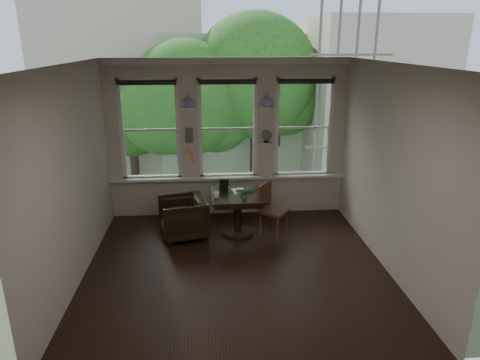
{
  "coord_description": "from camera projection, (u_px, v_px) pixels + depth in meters",
  "views": [
    {
      "loc": [
        -0.4,
        -5.73,
        3.29
      ],
      "look_at": [
        0.13,
        0.9,
        1.11
      ],
      "focal_mm": 32.0,
      "sensor_mm": 36.0,
      "label": 1
    }
  ],
  "objects": [
    {
      "name": "ceiling",
      "position": [
        236.0,
        64.0,
        5.55
      ],
      "size": [
        4.5,
        4.5,
        0.0
      ],
      "primitive_type": "plane",
      "rotation": [
        3.14,
        0.0,
        0.0
      ],
      "color": "silver",
      "rests_on": "ground"
    },
    {
      "name": "wall_left",
      "position": [
        72.0,
        178.0,
        5.85
      ],
      "size": [
        0.0,
        4.5,
        4.5
      ],
      "primitive_type": "plane",
      "rotation": [
        1.57,
        0.0,
        1.57
      ],
      "color": "beige",
      "rests_on": "ground"
    },
    {
      "name": "vase_right",
      "position": [
        267.0,
        100.0,
        7.88
      ],
      "size": [
        0.24,
        0.24,
        0.25
      ],
      "primitive_type": "imported",
      "color": "white",
      "rests_on": "shelf_right"
    },
    {
      "name": "desk_fan",
      "position": [
        266.0,
        138.0,
        8.08
      ],
      "size": [
        0.2,
        0.2,
        0.24
      ],
      "primitive_type": null,
      "color": "#59544F",
      "rests_on": "ground"
    },
    {
      "name": "side_chair_right",
      "position": [
        274.0,
        210.0,
        7.47
      ],
      "size": [
        0.59,
        0.59,
        0.92
      ],
      "primitive_type": null,
      "rotation": [
        0.0,
        0.0,
        0.92
      ],
      "color": "#463019",
      "rests_on": "ground"
    },
    {
      "name": "table",
      "position": [
        237.0,
        214.0,
        7.52
      ],
      "size": [
        0.9,
        0.9,
        0.75
      ],
      "primitive_type": null,
      "color": "black",
      "rests_on": "ground"
    },
    {
      "name": "sticky_notes",
      "position": [
        190.0,
        153.0,
        8.11
      ],
      "size": [
        0.16,
        0.01,
        0.24
      ],
      "primitive_type": null,
      "color": "pink",
      "rests_on": "ground"
    },
    {
      "name": "wall_front",
      "position": [
        253.0,
        247.0,
        3.89
      ],
      "size": [
        4.5,
        0.0,
        4.5
      ],
      "primitive_type": "plane",
      "rotation": [
        -1.57,
        0.0,
        0.0
      ],
      "color": "beige",
      "rests_on": "ground"
    },
    {
      "name": "papers",
      "position": [
        239.0,
        191.0,
        7.56
      ],
      "size": [
        0.28,
        0.34,
        0.0
      ],
      "primitive_type": "cube",
      "rotation": [
        0.0,
        0.0,
        0.21
      ],
      "color": "silver",
      "rests_on": "table"
    },
    {
      "name": "window_right",
      "position": [
        303.0,
        127.0,
        8.2
      ],
      "size": [
        1.1,
        0.12,
        1.9
      ],
      "primitive_type": null,
      "color": "white",
      "rests_on": "ground"
    },
    {
      "name": "intercom",
      "position": [
        189.0,
        135.0,
        8.0
      ],
      "size": [
        0.14,
        0.06,
        0.28
      ],
      "primitive_type": "cube",
      "color": "#59544F",
      "rests_on": "ground"
    },
    {
      "name": "ground",
      "position": [
        236.0,
        268.0,
        6.48
      ],
      "size": [
        4.5,
        4.5,
        0.0
      ],
      "primitive_type": "plane",
      "color": "black",
      "rests_on": "ground"
    },
    {
      "name": "tablet",
      "position": [
        224.0,
        186.0,
        7.5
      ],
      "size": [
        0.18,
        0.12,
        0.22
      ],
      "primitive_type": "cube",
      "rotation": [
        -0.26,
        0.0,
        -0.31
      ],
      "color": "black",
      "rests_on": "table"
    },
    {
      "name": "cushion_red",
      "position": [
        183.0,
        213.0,
        7.4
      ],
      "size": [
        0.45,
        0.45,
        0.06
      ],
      "primitive_type": "cube",
      "color": "maroon",
      "rests_on": "armchair_left"
    },
    {
      "name": "mug",
      "position": [
        216.0,
        195.0,
        7.23
      ],
      "size": [
        0.11,
        0.11,
        0.1
      ],
      "primitive_type": "imported",
      "rotation": [
        0.0,
        0.0,
        -0.06
      ],
      "color": "white",
      "rests_on": "table"
    },
    {
      "name": "shelf_left",
      "position": [
        188.0,
        109.0,
        7.81
      ],
      "size": [
        0.26,
        0.16,
        0.03
      ],
      "primitive_type": "cube",
      "color": "white",
      "rests_on": "ground"
    },
    {
      "name": "shelf_right",
      "position": [
        267.0,
        108.0,
        7.92
      ],
      "size": [
        0.26,
        0.16,
        0.03
      ],
      "primitive_type": "cube",
      "color": "white",
      "rests_on": "ground"
    },
    {
      "name": "window_left",
      "position": [
        150.0,
        130.0,
        7.98
      ],
      "size": [
        1.1,
        0.12,
        1.9
      ],
      "primitive_type": null,
      "color": "white",
      "rests_on": "ground"
    },
    {
      "name": "armchair_left",
      "position": [
        183.0,
        218.0,
        7.42
      ],
      "size": [
        0.93,
        0.92,
        0.72
      ],
      "primitive_type": "imported",
      "rotation": [
        0.0,
        0.0,
        -1.35
      ],
      "color": "black",
      "rests_on": "ground"
    },
    {
      "name": "vase_left",
      "position": [
        188.0,
        101.0,
        7.77
      ],
      "size": [
        0.24,
        0.24,
        0.25
      ],
      "primitive_type": "imported",
      "color": "white",
      "rests_on": "shelf_left"
    },
    {
      "name": "window_center",
      "position": [
        228.0,
        128.0,
        8.09
      ],
      "size": [
        1.1,
        0.12,
        1.9
      ],
      "primitive_type": null,
      "color": "white",
      "rests_on": "ground"
    },
    {
      "name": "drinking_glass",
      "position": [
        244.0,
        197.0,
        7.13
      ],
      "size": [
        0.16,
        0.16,
        0.11
      ],
      "primitive_type": "imported",
      "rotation": [
        0.0,
        0.0,
        -0.22
      ],
      "color": "white",
      "rests_on": "table"
    },
    {
      "name": "wall_back",
      "position": [
        228.0,
        139.0,
        8.15
      ],
      "size": [
        4.5,
        0.0,
        4.5
      ],
      "primitive_type": "plane",
      "rotation": [
        1.57,
        0.0,
        0.0
      ],
      "color": "beige",
      "rests_on": "ground"
    },
    {
      "name": "wall_right",
      "position": [
        391.0,
        170.0,
        6.19
      ],
      "size": [
        0.0,
        4.5,
        4.5
      ],
      "primitive_type": "plane",
      "rotation": [
        1.57,
        0.0,
        -1.57
      ],
      "color": "beige",
      "rests_on": "ground"
    },
    {
      "name": "laptop",
      "position": [
        245.0,
        192.0,
        7.45
      ],
      "size": [
        0.37,
        0.28,
        0.03
      ],
      "primitive_type": "imported",
      "rotation": [
        0.0,
        0.0,
        -0.2
      ],
      "color": "black",
      "rests_on": "table"
    }
  ]
}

